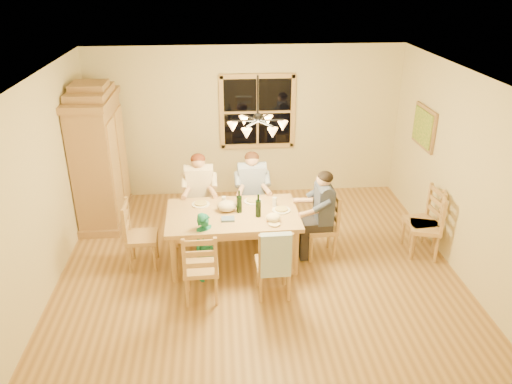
{
  "coord_description": "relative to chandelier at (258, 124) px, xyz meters",
  "views": [
    {
      "loc": [
        -0.5,
        -6.08,
        3.94
      ],
      "look_at": [
        -0.01,
        0.1,
        1.09
      ],
      "focal_mm": 35.0,
      "sensor_mm": 36.0,
      "label": 1
    }
  ],
  "objects": [
    {
      "name": "armoire",
      "position": [
        -2.42,
        1.6,
        -1.02
      ],
      "size": [
        0.66,
        1.4,
        2.3
      ],
      "color": "olive",
      "rests_on": "floor"
    },
    {
      "name": "wall_left",
      "position": [
        -2.75,
        0.0,
        -0.73
      ],
      "size": [
        0.02,
        5.0,
        2.7
      ],
      "primitive_type": "cube",
      "color": "beige",
      "rests_on": "floor"
    },
    {
      "name": "chair_far_right",
      "position": [
        -0.01,
        1.01,
        -1.77
      ],
      "size": [
        0.45,
        0.43,
        0.99
      ],
      "rotation": [
        0.0,
        0.0,
        3.17
      ],
      "color": "#A17E47",
      "rests_on": "floor"
    },
    {
      "name": "wine_bottle_a",
      "position": [
        -0.24,
        0.15,
        -1.15
      ],
      "size": [
        0.08,
        0.08,
        0.33
      ],
      "primitive_type": "cylinder",
      "color": "black",
      "rests_on": "dining_table"
    },
    {
      "name": "adult_plaid_man",
      "position": [
        -0.01,
        1.01,
        -1.24
      ],
      "size": [
        0.41,
        0.43,
        0.87
      ],
      "rotation": [
        0.0,
        0.0,
        3.17
      ],
      "color": "navy",
      "rests_on": "floor"
    },
    {
      "name": "child",
      "position": [
        -0.72,
        -0.31,
        -1.59
      ],
      "size": [
        0.43,
        0.4,
        0.98
      ],
      "primitive_type": "imported",
      "rotation": [
        0.0,
        0.0,
        0.63
      ],
      "color": "#19715E",
      "rests_on": "floor"
    },
    {
      "name": "cloth_bundle",
      "position": [
        -0.42,
        0.21,
        -1.24
      ],
      "size": [
        0.28,
        0.22,
        0.15
      ],
      "primitive_type": "ellipsoid",
      "color": "#C2AC8C",
      "rests_on": "dining_table"
    },
    {
      "name": "chandelier",
      "position": [
        0.0,
        0.0,
        0.0
      ],
      "size": [
        0.77,
        0.68,
        0.71
      ],
      "color": "black",
      "rests_on": "ceiling"
    },
    {
      "name": "wine_bottle_b",
      "position": [
        0.01,
        0.01,
        -1.15
      ],
      "size": [
        0.08,
        0.08,
        0.33
      ],
      "primitive_type": "cylinder",
      "color": "black",
      "rests_on": "dining_table"
    },
    {
      "name": "chair_near_right",
      "position": [
        0.14,
        -0.73,
        -1.77
      ],
      "size": [
        0.45,
        0.43,
        0.99
      ],
      "rotation": [
        0.0,
        0.0,
        0.03
      ],
      "color": "#A17E47",
      "rests_on": "floor"
    },
    {
      "name": "plate_woman",
      "position": [
        -0.79,
        0.42,
        -1.31
      ],
      "size": [
        0.26,
        0.26,
        0.02
      ],
      "primitive_type": "cylinder",
      "color": "white",
      "rests_on": "dining_table"
    },
    {
      "name": "adult_woman",
      "position": [
        -0.82,
        0.98,
        -1.24
      ],
      "size": [
        0.41,
        0.43,
        0.87
      ],
      "rotation": [
        0.0,
        0.0,
        3.17
      ],
      "color": "beige",
      "rests_on": "floor"
    },
    {
      "name": "plate_slate",
      "position": [
        0.35,
        0.15,
        -1.31
      ],
      "size": [
        0.26,
        0.26,
        0.02
      ],
      "primitive_type": "cylinder",
      "color": "white",
      "rests_on": "dining_table"
    },
    {
      "name": "cap",
      "position": [
        0.2,
        -0.15,
        -1.26
      ],
      "size": [
        0.2,
        0.2,
        0.11
      ],
      "primitive_type": "ellipsoid",
      "color": "beige",
      "rests_on": "dining_table"
    },
    {
      "name": "chair_end_right",
      "position": [
        0.94,
        0.16,
        -1.77
      ],
      "size": [
        0.43,
        0.45,
        0.99
      ],
      "rotation": [
        0.0,
        0.0,
        1.6
      ],
      "color": "#A17E47",
      "rests_on": "floor"
    },
    {
      "name": "napkin",
      "position": [
        -0.41,
        -0.07,
        -1.3
      ],
      "size": [
        0.18,
        0.14,
        0.03
      ],
      "primitive_type": "cube",
      "rotation": [
        0.0,
        0.0,
        0.03
      ],
      "color": "slate",
      "rests_on": "dining_table"
    },
    {
      "name": "painting",
      "position": [
        2.71,
        1.2,
        -0.48
      ],
      "size": [
        0.06,
        0.78,
        0.64
      ],
      "color": "olive",
      "rests_on": "wall_right"
    },
    {
      "name": "towel",
      "position": [
        0.15,
        -0.92,
        -1.38
      ],
      "size": [
        0.38,
        0.11,
        0.58
      ],
      "primitive_type": "cube",
      "rotation": [
        0.0,
        0.0,
        0.03
      ],
      "color": "#A0BDD9",
      "rests_on": "chair_near_right"
    },
    {
      "name": "chair_end_left",
      "position": [
        -1.62,
        0.1,
        -1.77
      ],
      "size": [
        0.43,
        0.45,
        0.99
      ],
      "rotation": [
        0.0,
        0.0,
        -1.54
      ],
      "color": "#A17E47",
      "rests_on": "floor"
    },
    {
      "name": "wall_back",
      "position": [
        0.0,
        2.5,
        -0.73
      ],
      "size": [
        5.5,
        0.02,
        2.7
      ],
      "primitive_type": "cube",
      "color": "beige",
      "rests_on": "floor"
    },
    {
      "name": "dining_table",
      "position": [
        -0.34,
        0.13,
        -1.42
      ],
      "size": [
        1.87,
        1.17,
        0.76
      ],
      "rotation": [
        0.0,
        0.0,
        0.03
      ],
      "color": "#B1804E",
      "rests_on": "floor"
    },
    {
      "name": "ceiling",
      "position": [
        0.0,
        0.0,
        0.62
      ],
      "size": [
        5.5,
        5.0,
        0.02
      ],
      "primitive_type": "cube",
      "color": "white",
      "rests_on": "wall_back"
    },
    {
      "name": "wine_glass_b",
      "position": [
        0.27,
        0.3,
        -1.25
      ],
      "size": [
        0.06,
        0.06,
        0.14
      ],
      "primitive_type": "cylinder",
      "color": "silver",
      "rests_on": "dining_table"
    },
    {
      "name": "window",
      "position": [
        0.2,
        2.47,
        -0.53
      ],
      "size": [
        1.3,
        0.06,
        1.3
      ],
      "color": "black",
      "rests_on": "wall_back"
    },
    {
      "name": "chair_spare_front",
      "position": [
        2.45,
        0.05,
        -1.77
      ],
      "size": [
        0.54,
        0.55,
        0.99
      ],
      "rotation": [
        0.0,
        0.0,
        1.25
      ],
      "color": "#A17E47",
      "rests_on": "floor"
    },
    {
      "name": "chair_spare_back",
      "position": [
        2.45,
        0.21,
        -1.77
      ],
      "size": [
        0.47,
        0.48,
        0.99
      ],
      "rotation": [
        0.0,
        0.0,
        1.68
      ],
      "color": "#A17E47",
      "rests_on": "floor"
    },
    {
      "name": "floor",
      "position": [
        0.0,
        0.0,
        -2.08
      ],
      "size": [
        5.5,
        5.5,
        0.0
      ],
      "primitive_type": "plane",
      "color": "olive",
      "rests_on": "ground"
    },
    {
      "name": "wine_glass_a",
      "position": [
        -0.45,
        0.38,
        -1.25
      ],
      "size": [
        0.06,
        0.06,
        0.14
      ],
      "primitive_type": "cylinder",
      "color": "silver",
      "rests_on": "dining_table"
    },
    {
      "name": "wall_right",
      "position": [
        2.75,
        0.0,
        -0.73
      ],
      "size": [
        0.02,
        5.0,
        2.7
      ],
      "primitive_type": "cube",
      "color": "beige",
      "rests_on": "floor"
    },
    {
      "name": "adult_slate_man",
      "position": [
        0.94,
        0.16,
        -1.24
      ],
      "size": [
        0.43,
        0.41,
        0.87
      ],
      "rotation": [
        0.0,
        0.0,
        1.6
      ],
      "color": "#383F5B",
      "rests_on": "floor"
    },
    {
      "name": "chair_near_left",
      "position": [
        -0.78,
        -0.75,
        -1.77
      ],
      "size": [
        0.45,
        0.43,
        0.99
      ],
      "rotation": [
        0.0,
        0.0,
        0.03
      ],
      "color": "#A17E47",
      "rests_on": "floor"
    },
    {
      "name": "plate_plaid",
      "position": [
        -0.03,
        0.47,
        -1.31
      ],
      "size": [
        0.26,
        0.26,
        0.02
      ],
      "primitive_type": "cylinder",
      "color": "white",
      "rests_on": "dining_table"
    },
    {
      "name": "chair_far_left",
      "position": [
        -0.82,
        0.98,
        -1.77
      ],
      "size": [
        0.45,
        0.43,
        0.99
      ],
      "rotation": [
        0.0,
        0.0,
        3.17
      ],
      "color": "#A17E47",
      "rests_on": "floor"
    }
  ]
}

